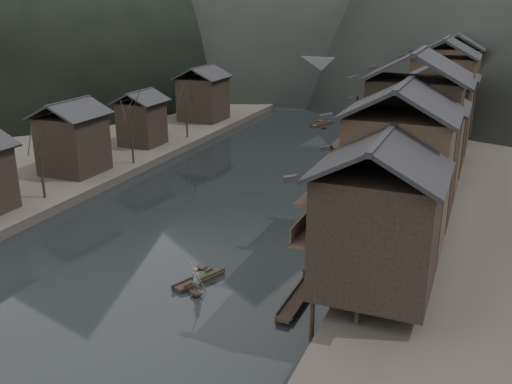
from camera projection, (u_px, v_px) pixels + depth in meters
The scene contains 12 objects.
water at pixel (191, 239), 49.92m from camera, with size 300.00×300.00×0.00m, color black.
left_bank at pixel (123, 117), 97.33m from camera, with size 40.00×200.00×1.20m, color #2D2823.
stilt_houses at pixel (430, 113), 57.62m from camera, with size 9.00×67.60×16.47m.
left_houses at pixel (124, 116), 73.07m from camera, with size 8.10×53.20×8.73m.
bare_trees at pixel (99, 126), 63.09m from camera, with size 3.68×42.84×7.36m.
moored_sampans at pixel (383, 175), 67.27m from camera, with size 2.30×69.27×0.47m.
midriver_boats at pixel (362, 121), 96.19m from camera, with size 13.07×38.04×0.45m.
stone_bridge at pixel (368, 78), 111.22m from camera, with size 40.00×6.00×9.00m.
hero_sampan at pixel (199, 280), 42.26m from camera, with size 2.46×4.59×0.43m.
cargo_heap at pixel (199, 272), 42.29m from camera, with size 1.02×1.33×0.61m, color black.
boatman at pixel (196, 276), 40.36m from camera, with size 0.67×0.44×1.83m, color #5D5D5F.
bamboo_pole at pixel (197, 243), 39.43m from camera, with size 0.06×0.06×3.80m, color #8C7A51.
Camera 1 is at (22.75, -40.25, 20.07)m, focal length 40.00 mm.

